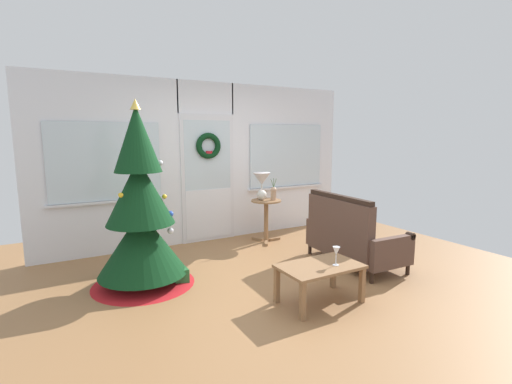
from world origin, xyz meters
TOP-DOWN VIEW (x-y plane):
  - ground_plane at (0.00, 0.00)m, footprint 6.76×6.76m
  - back_wall_with_door at (0.00, 2.08)m, footprint 5.20×0.19m
  - christmas_tree at (-1.37, 0.70)m, footprint 1.16×1.16m
  - settee_sofa at (1.18, 0.02)m, footprint 0.76×1.38m
  - side_table at (0.77, 1.49)m, footprint 0.50×0.48m
  - table_lamp at (0.71, 1.53)m, footprint 0.28×0.28m
  - flower_vase at (0.87, 1.43)m, footprint 0.11×0.10m
  - coffee_table at (0.11, -0.68)m, footprint 0.84×0.52m
  - wine_glass at (0.25, -0.76)m, footprint 0.08×0.08m
  - gift_box at (-0.98, 0.53)m, footprint 0.17×0.15m

SIDE VIEW (x-z plane):
  - ground_plane at x=0.00m, z-range 0.00..0.00m
  - gift_box at x=-0.98m, z-range 0.00..0.17m
  - coffee_table at x=0.11m, z-range 0.14..0.55m
  - settee_sofa at x=1.18m, z-range -0.10..0.86m
  - side_table at x=0.77m, z-range 0.15..0.83m
  - wine_glass at x=0.25m, z-range 0.45..0.64m
  - christmas_tree at x=-1.37m, z-range -0.27..1.84m
  - flower_vase at x=0.87m, z-range 0.63..0.98m
  - table_lamp at x=0.71m, z-range 0.75..1.19m
  - back_wall_with_door at x=0.00m, z-range 0.01..2.56m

